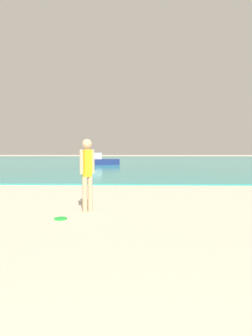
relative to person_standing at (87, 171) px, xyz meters
The scene contains 4 objects.
water 34.87m from the person_standing, 88.06° to the left, with size 160.00×60.00×0.06m, color teal.
person_standing is the anchor object (origin of this frame).
frisbee 1.24m from the person_standing, 124.29° to the right, with size 0.26×0.26×0.03m, color green.
boat_near 20.49m from the person_standing, 96.23° to the left, with size 3.69×1.97×1.20m.
Camera 1 is at (-0.14, 1.17, 1.41)m, focal length 28.49 mm.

